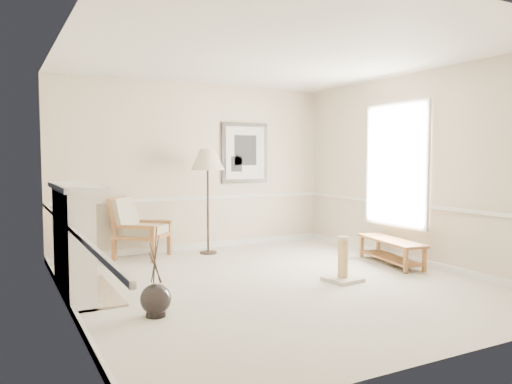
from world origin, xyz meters
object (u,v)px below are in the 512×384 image
at_px(bench, 391,247).
at_px(scratching_post, 343,267).
at_px(floor_lamp, 208,162).
at_px(armchair, 136,225).
at_px(floor_vase, 156,300).

bearing_deg(bench, scratching_post, -158.74).
bearing_deg(floor_lamp, bench, -44.20).
bearing_deg(floor_lamp, scratching_post, -72.12).
height_order(armchair, floor_lamp, floor_lamp).
xyz_separation_m(floor_lamp, bench, (2.13, -2.08, -1.28)).
bearing_deg(armchair, scratching_post, -104.67).
height_order(floor_lamp, scratching_post, floor_lamp).
relative_size(bench, scratching_post, 2.34).
bearing_deg(bench, armchair, 145.10).
distance_m(armchair, scratching_post, 3.46).
bearing_deg(scratching_post, floor_vase, -174.11).
height_order(floor_vase, armchair, armchair).
distance_m(floor_lamp, bench, 3.24).
bearing_deg(scratching_post, floor_lamp, 107.88).
relative_size(floor_vase, scratching_post, 1.56).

